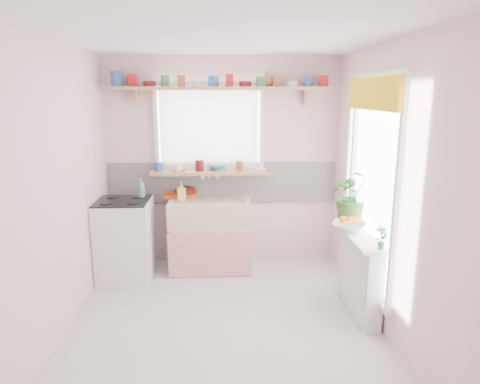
{
  "coord_description": "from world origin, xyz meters",
  "views": [
    {
      "loc": [
        -0.01,
        -3.56,
        2.06
      ],
      "look_at": [
        0.17,
        0.55,
        1.11
      ],
      "focal_mm": 32.0,
      "sensor_mm": 36.0,
      "label": 1
    }
  ],
  "objects": [
    {
      "name": "sill_cup",
      "position": [
        -0.52,
        1.42,
        1.21
      ],
      "size": [
        0.14,
        0.14,
        0.09
      ],
      "primitive_type": "imported",
      "rotation": [
        0.0,
        0.0,
        0.19
      ],
      "color": "white",
      "rests_on": "windowsill"
    },
    {
      "name": "shelf_crockery",
      "position": [
        0.0,
        1.47,
        2.2
      ],
      "size": [
        2.47,
        0.11,
        0.12
      ],
      "color": "#3359A5",
      "rests_on": "pine_shelf"
    },
    {
      "name": "radiator_ledge",
      "position": [
        1.3,
        0.2,
        0.4
      ],
      "size": [
        0.22,
        0.95,
        0.78
      ],
      "color": "white",
      "rests_on": "ground"
    },
    {
      "name": "cooker",
      "position": [
        -1.1,
        1.05,
        0.46
      ],
      "size": [
        0.58,
        0.58,
        0.93
      ],
      "color": "white",
      "rests_on": "ground"
    },
    {
      "name": "sink_unit",
      "position": [
        -0.15,
        1.29,
        0.43
      ],
      "size": [
        0.95,
        0.65,
        1.11
      ],
      "color": "white",
      "rests_on": "ground"
    },
    {
      "name": "pine_shelf",
      "position": [
        0.0,
        1.47,
        2.12
      ],
      "size": [
        2.52,
        0.24,
        0.04
      ],
      "primitive_type": "cube",
      "color": "tan",
      "rests_on": "room"
    },
    {
      "name": "soap_bottle_sink",
      "position": [
        -0.48,
        1.3,
        0.96
      ],
      "size": [
        0.11,
        0.11,
        0.21
      ],
      "primitive_type": "imported",
      "rotation": [
        0.0,
        0.0,
        0.17
      ],
      "color": "#DCC962",
      "rests_on": "sink_unit"
    },
    {
      "name": "fruit",
      "position": [
        1.22,
        0.32,
        0.88
      ],
      "size": [
        0.2,
        0.14,
        0.1
      ],
      "color": "orange",
      "rests_on": "fruit_bowl"
    },
    {
      "name": "shelf_vase",
      "position": [
        0.52,
        1.53,
        2.23
      ],
      "size": [
        0.17,
        0.17,
        0.17
      ],
      "primitive_type": "imported",
      "rotation": [
        0.0,
        0.0,
        0.01
      ],
      "color": "#B46A37",
      "rests_on": "pine_shelf"
    },
    {
      "name": "jade_plant",
      "position": [
        1.33,
        0.6,
        1.05
      ],
      "size": [
        0.55,
        0.49,
        0.55
      ],
      "primitive_type": "imported",
      "rotation": [
        0.0,
        0.0,
        -0.12
      ],
      "color": "#336026",
      "rests_on": "radiator_ledge"
    },
    {
      "name": "dish_tray",
      "position": [
        -0.53,
        1.5,
        0.87
      ],
      "size": [
        0.42,
        0.34,
        0.04
      ],
      "primitive_type": "cube",
      "rotation": [
        0.0,
        0.0,
        0.16
      ],
      "color": "#CB4012",
      "rests_on": "sink_unit"
    },
    {
      "name": "colander",
      "position": [
        -0.44,
        1.5,
        0.91
      ],
      "size": [
        0.31,
        0.31,
        0.12
      ],
      "primitive_type": "ellipsoid",
      "rotation": [
        0.0,
        0.0,
        -0.16
      ],
      "color": "#4F0F0D",
      "rests_on": "sink_unit"
    },
    {
      "name": "cooker_bottle",
      "position": [
        -0.92,
        1.18,
        1.02
      ],
      "size": [
        0.1,
        0.1,
        0.22
      ],
      "primitive_type": "imported",
      "rotation": [
        0.0,
        0.0,
        0.17
      ],
      "color": "#478E56",
      "rests_on": "cooker"
    },
    {
      "name": "fruit_bowl",
      "position": [
        1.21,
        0.32,
        0.81
      ],
      "size": [
        0.41,
        0.41,
        0.08
      ],
      "primitive_type": "imported",
      "rotation": [
        0.0,
        0.0,
        -0.39
      ],
      "color": "silver",
      "rests_on": "radiator_ledge"
    },
    {
      "name": "sill_crockery",
      "position": [
        -0.2,
        1.48,
        1.21
      ],
      "size": [
        1.35,
        0.11,
        0.12
      ],
      "color": "#3359A5",
      "rests_on": "windowsill"
    },
    {
      "name": "windowsill",
      "position": [
        -0.15,
        1.48,
        1.14
      ],
      "size": [
        1.4,
        0.22,
        0.04
      ],
      "primitive_type": "cube",
      "color": "tan",
      "rests_on": "room"
    },
    {
      "name": "herb_pot",
      "position": [
        1.33,
        -0.2,
        0.88
      ],
      "size": [
        0.13,
        0.11,
        0.21
      ],
      "primitive_type": "imported",
      "rotation": [
        0.0,
        0.0,
        0.4
      ],
      "color": "#2A6629",
      "rests_on": "radiator_ledge"
    },
    {
      "name": "sill_bowl",
      "position": [
        -0.06,
        1.54,
        1.19
      ],
      "size": [
        0.21,
        0.21,
        0.06
      ],
      "primitive_type": "imported",
      "rotation": [
        0.0,
        0.0,
        0.04
      ],
      "color": "#3264A4",
      "rests_on": "windowsill"
    },
    {
      "name": "room",
      "position": [
        0.66,
        0.86,
        1.37
      ],
      "size": [
        3.2,
        3.2,
        3.2
      ],
      "color": "beige",
      "rests_on": "ground"
    }
  ]
}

